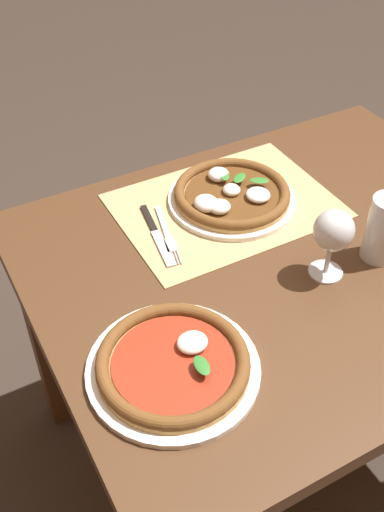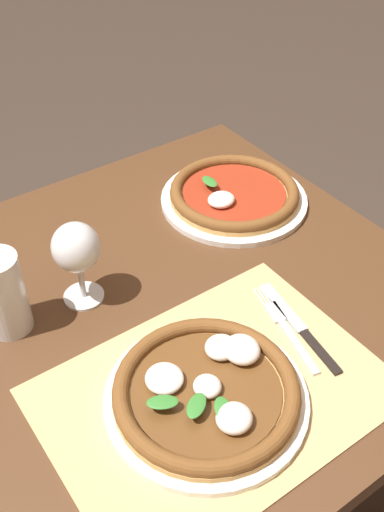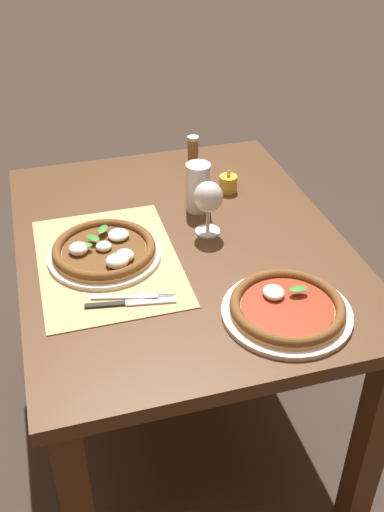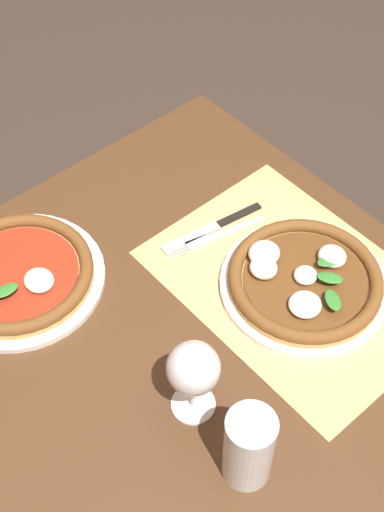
{
  "view_description": "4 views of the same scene",
  "coord_description": "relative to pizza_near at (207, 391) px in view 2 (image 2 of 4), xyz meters",
  "views": [
    {
      "loc": [
        0.64,
        0.73,
        1.58
      ],
      "look_at": [
        0.24,
        -0.02,
        0.82
      ],
      "focal_mm": 42.0,
      "sensor_mm": 36.0,
      "label": 1
    },
    {
      "loc": [
        -0.29,
        -0.62,
        1.47
      ],
      "look_at": [
        0.13,
        -0.02,
        0.84
      ],
      "focal_mm": 42.0,
      "sensor_mm": 36.0,
      "label": 2
    },
    {
      "loc": [
        1.32,
        -0.34,
        1.65
      ],
      "look_at": [
        0.17,
        -0.01,
        0.8
      ],
      "focal_mm": 42.0,
      "sensor_mm": 36.0,
      "label": 3
    },
    {
      "loc": [
        -0.41,
        0.43,
        1.74
      ],
      "look_at": [
        0.15,
        -0.06,
        0.84
      ],
      "focal_mm": 50.0,
      "sensor_mm": 36.0,
      "label": 4
    }
  ],
  "objects": [
    {
      "name": "pizza_near",
      "position": [
        0.0,
        0.0,
        0.0
      ],
      "size": [
        0.3,
        0.3,
        0.05
      ],
      "color": "white",
      "rests_on": "paper_placemat"
    },
    {
      "name": "paper_placemat",
      "position": [
        0.02,
        0.0,
        -0.02
      ],
      "size": [
        0.49,
        0.36,
        0.0
      ],
      "primitive_type": "cube",
      "color": "tan",
      "rests_on": "dining_table"
    },
    {
      "name": "pint_glass",
      "position": [
        -0.17,
        0.3,
        0.05
      ],
      "size": [
        0.07,
        0.07,
        0.15
      ],
      "color": "silver",
      "rests_on": "dining_table"
    },
    {
      "name": "pizza_far",
      "position": [
        0.34,
        0.37,
        -0.0
      ],
      "size": [
        0.3,
        0.3,
        0.05
      ],
      "color": "white",
      "rests_on": "dining_table"
    },
    {
      "name": "dining_table",
      "position": [
        -0.03,
        0.21,
        -0.14
      ],
      "size": [
        1.1,
        0.87,
        0.74
      ],
      "color": "#4C301C",
      "rests_on": "ground"
    },
    {
      "name": "fork",
      "position": [
        0.19,
        0.04,
        -0.02
      ],
      "size": [
        0.07,
        0.2,
        0.0
      ],
      "color": "#B7B7BC",
      "rests_on": "paper_placemat"
    },
    {
      "name": "knife",
      "position": [
        0.21,
        0.03,
        -0.02
      ],
      "size": [
        0.05,
        0.21,
        0.01
      ],
      "color": "black",
      "rests_on": "paper_placemat"
    },
    {
      "name": "wine_glass",
      "position": [
        -0.05,
        0.29,
        0.08
      ],
      "size": [
        0.08,
        0.08,
        0.16
      ],
      "color": "silver",
      "rests_on": "dining_table"
    }
  ]
}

